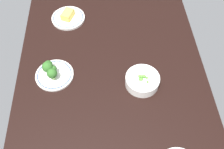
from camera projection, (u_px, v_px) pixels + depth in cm
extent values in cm
cube|color=black|center=(112.00, 79.00, 124.52)|extent=(121.13, 90.59, 4.00)
cylinder|color=white|center=(55.00, 75.00, 122.85)|extent=(18.07, 18.07, 1.05)
torus|color=#33478C|center=(54.00, 74.00, 122.42)|extent=(16.40, 16.40, 0.50)
cylinder|color=#9EBC72|center=(49.00, 71.00, 122.04)|extent=(1.82, 1.82, 2.52)
sphere|color=#2D6023|center=(48.00, 67.00, 119.42)|extent=(5.20, 5.20, 5.20)
cylinder|color=#9EBC72|center=(53.00, 78.00, 119.98)|extent=(1.67, 1.67, 2.26)
sphere|color=#2D6023|center=(52.00, 74.00, 117.59)|extent=(4.78, 4.78, 4.78)
cylinder|color=#9EBC72|center=(49.00, 68.00, 123.35)|extent=(1.43, 1.43, 2.11)
sphere|color=#2D6023|center=(48.00, 65.00, 121.24)|extent=(4.07, 4.07, 4.07)
cylinder|color=#9EBC72|center=(54.00, 72.00, 122.13)|extent=(1.17, 1.17, 1.96)
sphere|color=#2D6023|center=(53.00, 69.00, 120.30)|extent=(3.35, 3.35, 3.35)
cylinder|color=white|center=(142.00, 81.00, 118.68)|extent=(15.61, 15.61, 4.85)
torus|color=white|center=(143.00, 78.00, 116.70)|extent=(15.78, 15.78, 0.80)
sphere|color=#599E38|center=(142.00, 79.00, 115.46)|extent=(1.33, 1.33, 1.33)
sphere|color=#599E38|center=(144.00, 76.00, 116.67)|extent=(1.07, 1.07, 1.07)
sphere|color=#599E38|center=(140.00, 76.00, 116.37)|extent=(1.44, 1.44, 1.44)
sphere|color=#599E38|center=(142.00, 76.00, 116.23)|extent=(1.50, 1.50, 1.50)
sphere|color=#599E38|center=(148.00, 82.00, 114.78)|extent=(1.15, 1.15, 1.15)
sphere|color=#599E38|center=(144.00, 76.00, 116.20)|extent=(1.59, 1.59, 1.59)
sphere|color=#599E38|center=(140.00, 79.00, 115.42)|extent=(1.45, 1.45, 1.45)
sphere|color=#599E38|center=(147.00, 78.00, 116.11)|extent=(1.08, 1.08, 1.08)
cylinder|color=white|center=(68.00, 18.00, 145.21)|extent=(18.54, 18.54, 1.35)
torus|color=#33478C|center=(68.00, 17.00, 144.65)|extent=(16.81, 16.81, 0.50)
cube|color=#F2D14C|center=(68.00, 15.00, 143.13)|extent=(9.09, 7.71, 3.71)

